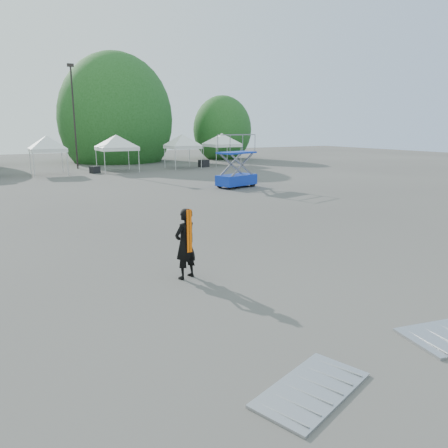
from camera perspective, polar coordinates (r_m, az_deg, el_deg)
ground at (r=14.27m, az=-5.66°, el=-3.96°), size 120.00×120.00×0.00m
light_pole_east at (r=45.38m, az=-19.04°, el=13.81°), size 0.60×0.25×9.80m
tree_mid_e at (r=53.55m, az=-13.93°, el=13.11°), size 5.12×5.12×7.79m
tree_far_e at (r=56.64m, az=-0.23°, el=12.20°), size 3.84×3.84×5.84m
tent_e at (r=40.42m, az=-22.16°, el=10.30°), size 4.01×4.01×3.88m
tent_f at (r=41.39m, az=-13.91°, el=10.89°), size 4.64×4.64×3.88m
tent_g at (r=43.70m, az=-5.46°, el=11.26°), size 4.15×4.15×3.88m
tent_h at (r=47.44m, az=-0.28°, el=11.43°), size 4.51×4.51×3.88m
man at (r=11.81m, az=-5.07°, el=-2.58°), size 0.83×0.69×1.94m
scissor_lift at (r=29.69m, az=1.65°, el=8.23°), size 3.01×2.05×3.54m
barrier_left at (r=7.45m, az=11.34°, el=-20.39°), size 2.26×1.63×0.06m
crate_mid at (r=40.57m, az=-16.51°, el=6.81°), size 0.95×0.85×0.61m
crate_east at (r=45.02m, az=-2.66°, el=7.91°), size 1.07×0.91×0.73m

